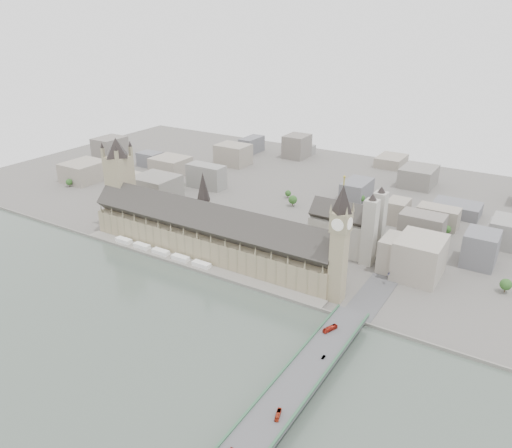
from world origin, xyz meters
The scene contains 18 objects.
ground centered at (0.00, 0.00, 0.00)m, with size 900.00×900.00×0.00m, color #595651.
river_thames centered at (0.00, -165.00, 0.00)m, with size 600.00×600.00×0.00m, color #404C41.
embankment_wall centered at (0.00, -15.00, 1.50)m, with size 600.00×1.50×3.00m, color slate.
river_terrace centered at (0.00, -7.50, 1.00)m, with size 270.00×15.00×2.00m, color slate.
terrace_tents centered at (-40.00, -7.00, 4.00)m, with size 118.00×7.00×4.00m.
palace_of_westminster centered at (0.00, 19.70, 22.71)m, with size 265.00×40.73×55.44m.
elizabeth_tower centered at (138.00, 8.00, 58.09)m, with size 17.00×17.00×107.50m.
victoria_tower centered at (-122.00, 26.00, 55.20)m, with size 30.00×30.00×100.00m.
central_tower centered at (-10.00, 26.00, 57.92)m, with size 13.00×13.00×48.00m.
westminster_bridge centered at (162.00, -87.50, 5.12)m, with size 25.00×325.00×10.25m, color #474749.
bridge_parapets centered at (162.00, -132.00, 10.82)m, with size 25.00×235.00×1.15m, color #325B3F, non-canonical shape.
westminster_abbey centered at (110.92, 95.00, 25.08)m, with size 68.00×36.00×64.00m.
city_skyline_inland centered at (0.00, 245.00, 19.00)m, with size 720.00×360.00×38.00m, color gray, non-canonical shape.
park_trees centered at (-10.00, 60.00, 7.50)m, with size 110.00×30.00×15.00m, color #254E1B, non-canonical shape.
red_bus_north centered at (157.57, -48.57, 11.96)m, with size 2.88×12.31×3.43m, color #9E1F12.
red_bus_south centered at (166.41, -139.51, 11.56)m, with size 2.20×9.41×2.62m, color #B12E16.
car_silver centered at (166.38, -78.94, 10.92)m, with size 1.42×4.07×1.34m, color gray.
car_approach centered at (166.85, 54.53, 10.91)m, with size 1.84×4.53×1.31m, color gray.
Camera 1 is at (269.26, -328.99, 220.32)m, focal length 35.00 mm.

